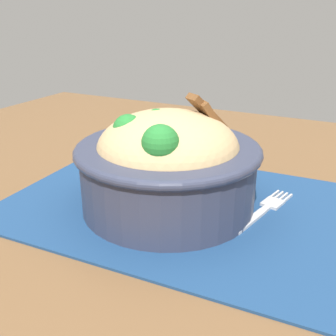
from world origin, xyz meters
The scene contains 4 objects.
table centered at (0.00, 0.00, 0.71)m, with size 1.16×1.00×0.78m.
placemat centered at (0.04, 0.00, 0.78)m, with size 0.43×0.30×0.00m, color navy.
bowl centered at (0.02, -0.01, 0.84)m, with size 0.22×0.22×0.14m.
fork centered at (0.13, 0.03, 0.78)m, with size 0.04×0.13×0.00m.
Camera 1 is at (0.22, -0.41, 1.01)m, focal length 43.02 mm.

